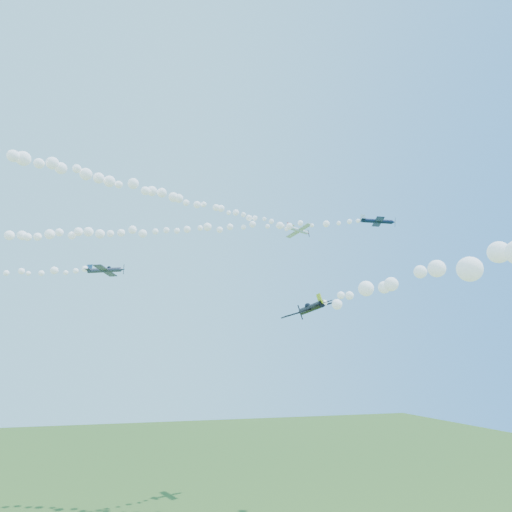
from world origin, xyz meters
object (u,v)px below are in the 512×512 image
object	(u,v)px
plane_navy	(378,221)
plane_grey	(105,270)
plane_white	(299,230)
plane_black	(311,308)

from	to	relation	value
plane_navy	plane_grey	size ratio (longest dim) A/B	0.88
plane_white	plane_grey	bearing A→B (deg)	152.63
plane_white	plane_black	distance (m)	42.13
plane_grey	plane_black	world-z (taller)	plane_grey
plane_grey	plane_black	xyz separation A→B (m)	(28.37, -36.16, -10.91)
plane_navy	plane_grey	distance (m)	55.14
plane_black	plane_white	bearing A→B (deg)	-19.86
plane_white	plane_navy	distance (m)	19.13
plane_white	plane_grey	xyz separation A→B (m)	(-40.78, 2.53, -11.22)
plane_navy	plane_black	size ratio (longest dim) A/B	0.90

